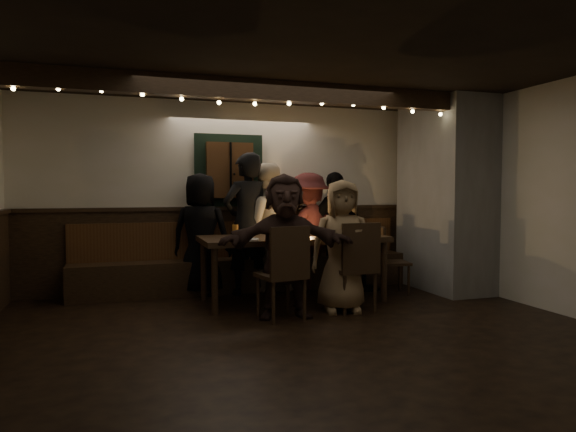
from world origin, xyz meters
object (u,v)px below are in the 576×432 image
object	(u,v)px
high_top	(365,250)
person_f	(285,246)
person_a	(201,234)
person_d	(309,231)
chair_end	(386,256)
person_b	(247,223)
dining_table	(293,242)
chair_near_right	(357,262)
person_c	(266,227)
chair_near_left	(285,267)
person_e	(336,229)
person_g	(342,246)

from	to	relation	value
high_top	person_f	world-z (taller)	person_f
person_a	person_d	xyz separation A→B (m)	(1.51, 0.00, 0.01)
person_a	high_top	bearing A→B (deg)	-163.17
chair_end	person_b	size ratio (longest dim) A/B	0.48
dining_table	person_b	world-z (taller)	person_b
chair_near_right	person_b	size ratio (longest dim) A/B	0.54
chair_near_right	person_f	distance (m)	0.87
person_c	chair_near_left	bearing A→B (deg)	84.03
person_d	person_f	bearing A→B (deg)	35.87
chair_near_left	person_d	distance (m)	1.86
person_a	person_c	world-z (taller)	person_c
high_top	chair_near_right	bearing A→B (deg)	-120.19
dining_table	person_f	world-z (taller)	person_f
chair_near_right	high_top	size ratio (longest dim) A/B	1.17
high_top	person_f	bearing A→B (deg)	-142.93
person_b	dining_table	bearing A→B (deg)	107.46
chair_near_left	person_f	distance (m)	0.26
chair_near_right	person_a	distance (m)	2.16
chair_end	person_a	xyz separation A→B (m)	(-2.35, 0.71, 0.30)
chair_end	person_c	distance (m)	1.67
chair_end	person_d	bearing A→B (deg)	139.62
chair_near_right	person_e	size ratio (longest dim) A/B	0.62
person_a	person_d	distance (m)	1.51
person_a	chair_end	bearing A→B (deg)	-171.90
person_d	person_c	bearing A→B (deg)	-27.20
person_a	person_c	bearing A→B (deg)	-153.34
chair_near_left	person_e	distance (m)	2.09
high_top	person_d	bearing A→B (deg)	155.93
high_top	chair_end	bearing A→B (deg)	-72.45
person_b	person_f	bearing A→B (deg)	76.65
chair_end	person_g	xyz separation A→B (m)	(-0.96, -0.72, 0.25)
person_c	person_f	xyz separation A→B (m)	(-0.20, -1.50, -0.09)
chair_near_right	person_g	distance (m)	0.24
dining_table	person_g	distance (m)	0.77
person_d	dining_table	bearing A→B (deg)	32.07
chair_near_left	person_f	xyz separation A→B (m)	(0.04, 0.15, 0.21)
dining_table	high_top	world-z (taller)	dining_table
dining_table	chair_near_right	size ratio (longest dim) A/B	2.23
chair_near_left	person_b	bearing A→B (deg)	92.09
person_c	person_e	distance (m)	1.05
person_e	person_f	distance (m)	1.94
person_a	person_b	distance (m)	0.62
high_top	person_a	size ratio (longest dim) A/B	0.54
chair_end	person_e	xyz separation A→B (m)	(-0.41, 0.71, 0.32)
chair_near_right	person_a	world-z (taller)	person_a
chair_near_right	person_f	bearing A→B (deg)	177.45
dining_table	person_f	distance (m)	0.81
dining_table	person_c	distance (m)	0.79
chair_near_right	person_f	world-z (taller)	person_f
dining_table	chair_near_left	bearing A→B (deg)	-113.54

